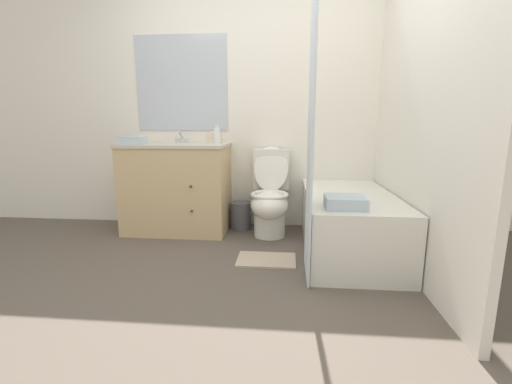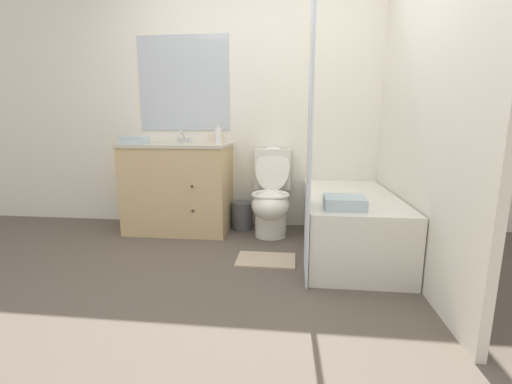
{
  "view_description": "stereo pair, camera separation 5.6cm",
  "coord_description": "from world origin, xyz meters",
  "px_view_note": "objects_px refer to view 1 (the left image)",
  "views": [
    {
      "loc": [
        0.35,
        -1.95,
        1.05
      ],
      "look_at": [
        0.11,
        0.7,
        0.52
      ],
      "focal_mm": 24.0,
      "sensor_mm": 36.0,
      "label": 1
    },
    {
      "loc": [
        0.41,
        -1.95,
        1.05
      ],
      "look_at": [
        0.11,
        0.7,
        0.52
      ],
      "focal_mm": 24.0,
      "sensor_mm": 36.0,
      "label": 2
    }
  ],
  "objects_px": {
    "tissue_box": "(214,138)",
    "soap_dispenser": "(217,135)",
    "vanity_cabinet": "(177,187)",
    "toilet": "(270,197)",
    "hand_towel_folded": "(132,140)",
    "bath_towel_folded": "(345,202)",
    "bathtub": "(348,222)",
    "sink_faucet": "(182,139)",
    "bath_mat": "(266,260)",
    "wastebasket": "(241,216)"
  },
  "relations": [
    {
      "from": "sink_faucet",
      "to": "bath_towel_folded",
      "type": "relative_size",
      "value": 0.53
    },
    {
      "from": "hand_towel_folded",
      "to": "bath_towel_folded",
      "type": "height_order",
      "value": "hand_towel_folded"
    },
    {
      "from": "bathtub",
      "to": "bath_towel_folded",
      "type": "height_order",
      "value": "bath_towel_folded"
    },
    {
      "from": "bathtub",
      "to": "soap_dispenser",
      "type": "distance_m",
      "value": 1.47
    },
    {
      "from": "vanity_cabinet",
      "to": "bathtub",
      "type": "bearing_deg",
      "value": -14.82
    },
    {
      "from": "bath_towel_folded",
      "to": "bath_mat",
      "type": "bearing_deg",
      "value": 159.91
    },
    {
      "from": "wastebasket",
      "to": "bath_mat",
      "type": "xyz_separation_m",
      "value": [
        0.31,
        -0.8,
        -0.13
      ]
    },
    {
      "from": "sink_faucet",
      "to": "soap_dispenser",
      "type": "height_order",
      "value": "soap_dispenser"
    },
    {
      "from": "tissue_box",
      "to": "bath_mat",
      "type": "bearing_deg",
      "value": -55.6
    },
    {
      "from": "bathtub",
      "to": "toilet",
      "type": "bearing_deg",
      "value": 150.79
    },
    {
      "from": "soap_dispenser",
      "to": "hand_towel_folded",
      "type": "xyz_separation_m",
      "value": [
        -0.74,
        -0.24,
        -0.04
      ]
    },
    {
      "from": "vanity_cabinet",
      "to": "bathtub",
      "type": "height_order",
      "value": "vanity_cabinet"
    },
    {
      "from": "soap_dispenser",
      "to": "hand_towel_folded",
      "type": "distance_m",
      "value": 0.78
    },
    {
      "from": "bathtub",
      "to": "soap_dispenser",
      "type": "height_order",
      "value": "soap_dispenser"
    },
    {
      "from": "wastebasket",
      "to": "hand_towel_folded",
      "type": "distance_m",
      "value": 1.26
    },
    {
      "from": "hand_towel_folded",
      "to": "soap_dispenser",
      "type": "bearing_deg",
      "value": 17.74
    },
    {
      "from": "vanity_cabinet",
      "to": "sink_faucet",
      "type": "height_order",
      "value": "sink_faucet"
    },
    {
      "from": "bathtub",
      "to": "tissue_box",
      "type": "bearing_deg",
      "value": 156.13
    },
    {
      "from": "toilet",
      "to": "wastebasket",
      "type": "relative_size",
      "value": 3.02
    },
    {
      "from": "toilet",
      "to": "hand_towel_folded",
      "type": "xyz_separation_m",
      "value": [
        -1.26,
        -0.13,
        0.53
      ]
    },
    {
      "from": "toilet",
      "to": "bath_mat",
      "type": "distance_m",
      "value": 0.76
    },
    {
      "from": "toilet",
      "to": "bath_towel_folded",
      "type": "relative_size",
      "value": 3.12
    },
    {
      "from": "tissue_box",
      "to": "soap_dispenser",
      "type": "distance_m",
      "value": 0.08
    },
    {
      "from": "bath_mat",
      "to": "soap_dispenser",
      "type": "bearing_deg",
      "value": 124.47
    },
    {
      "from": "soap_dispenser",
      "to": "bath_towel_folded",
      "type": "xyz_separation_m",
      "value": [
        1.08,
        -0.98,
        -0.42
      ]
    },
    {
      "from": "soap_dispenser",
      "to": "bath_mat",
      "type": "distance_m",
      "value": 1.33
    },
    {
      "from": "bathtub",
      "to": "tissue_box",
      "type": "xyz_separation_m",
      "value": [
        -1.24,
        0.55,
        0.66
      ]
    },
    {
      "from": "soap_dispenser",
      "to": "sink_faucet",
      "type": "bearing_deg",
      "value": 160.19
    },
    {
      "from": "bathtub",
      "to": "vanity_cabinet",
      "type": "bearing_deg",
      "value": 165.18
    },
    {
      "from": "bathtub",
      "to": "bath_mat",
      "type": "height_order",
      "value": "bathtub"
    },
    {
      "from": "vanity_cabinet",
      "to": "tissue_box",
      "type": "bearing_deg",
      "value": 19.9
    },
    {
      "from": "soap_dispenser",
      "to": "hand_towel_folded",
      "type": "height_order",
      "value": "soap_dispenser"
    },
    {
      "from": "vanity_cabinet",
      "to": "wastebasket",
      "type": "distance_m",
      "value": 0.69
    },
    {
      "from": "sink_faucet",
      "to": "bath_mat",
      "type": "bearing_deg",
      "value": -44.79
    },
    {
      "from": "bath_mat",
      "to": "vanity_cabinet",
      "type": "bearing_deg",
      "value": 142.44
    },
    {
      "from": "hand_towel_folded",
      "to": "bath_mat",
      "type": "height_order",
      "value": "hand_towel_folded"
    },
    {
      "from": "vanity_cabinet",
      "to": "hand_towel_folded",
      "type": "bearing_deg",
      "value": -153.92
    },
    {
      "from": "sink_faucet",
      "to": "bath_towel_folded",
      "type": "height_order",
      "value": "sink_faucet"
    },
    {
      "from": "toilet",
      "to": "soap_dispenser",
      "type": "distance_m",
      "value": 0.79
    },
    {
      "from": "sink_faucet",
      "to": "hand_towel_folded",
      "type": "distance_m",
      "value": 0.51
    },
    {
      "from": "wastebasket",
      "to": "hand_towel_folded",
      "type": "xyz_separation_m",
      "value": [
        -0.96,
        -0.26,
        0.76
      ]
    },
    {
      "from": "vanity_cabinet",
      "to": "wastebasket",
      "type": "xyz_separation_m",
      "value": [
        0.62,
        0.09,
        -0.3
      ]
    },
    {
      "from": "soap_dispenser",
      "to": "hand_towel_folded",
      "type": "relative_size",
      "value": 0.79
    },
    {
      "from": "toilet",
      "to": "bath_towel_folded",
      "type": "distance_m",
      "value": 1.04
    },
    {
      "from": "toilet",
      "to": "soap_dispenser",
      "type": "height_order",
      "value": "soap_dispenser"
    },
    {
      "from": "tissue_box",
      "to": "hand_towel_folded",
      "type": "height_order",
      "value": "tissue_box"
    },
    {
      "from": "sink_faucet",
      "to": "bath_towel_folded",
      "type": "distance_m",
      "value": 1.88
    },
    {
      "from": "bath_mat",
      "to": "bath_towel_folded",
      "type": "bearing_deg",
      "value": -20.09
    },
    {
      "from": "vanity_cabinet",
      "to": "toilet",
      "type": "bearing_deg",
      "value": -2.79
    },
    {
      "from": "toilet",
      "to": "bath_mat",
      "type": "bearing_deg",
      "value": -89.24
    }
  ]
}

